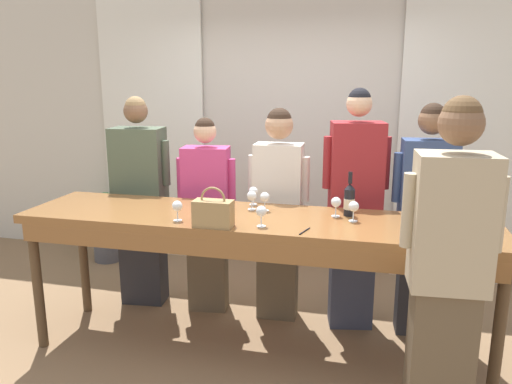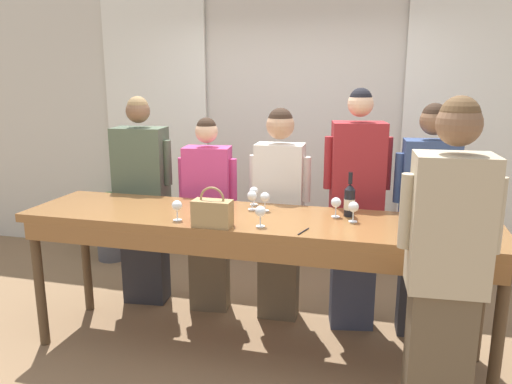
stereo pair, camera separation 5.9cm
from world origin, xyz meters
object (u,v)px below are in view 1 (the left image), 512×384
(wine_glass_front_mid, at_px, (354,207))
(guest_navy_coat, at_px, (425,218))
(wine_glass_center_left, at_px, (203,205))
(host_pouring, at_px, (447,273))
(wine_glass_front_right, at_px, (336,203))
(guest_olive_jacket, at_px, (141,202))
(wine_glass_center_right, at_px, (253,192))
(wine_glass_back_left, at_px, (177,207))
(wine_glass_front_left, at_px, (265,198))
(wine_glass_back_mid, at_px, (261,212))
(wine_glass_back_right, at_px, (457,219))
(wine_bottle, at_px, (349,200))
(guest_striped_shirt, at_px, (354,209))
(wine_glass_by_bottle, at_px, (416,217))
(potted_plant, at_px, (106,224))
(tasting_bar, at_px, (253,230))
(wine_glass_near_host, at_px, (252,196))
(handbag, at_px, (213,213))
(guest_pink_top, at_px, (207,214))
(wine_glass_center_mid, at_px, (461,204))
(guest_cream_sweater, at_px, (278,211))

(wine_glass_front_mid, xyz_separation_m, guest_navy_coat, (0.49, 0.55, -0.19))
(wine_glass_center_left, relative_size, host_pouring, 0.07)
(wine_glass_front_right, xyz_separation_m, wine_glass_center_left, (-0.84, -0.28, 0.00))
(guest_olive_jacket, height_order, guest_navy_coat, guest_olive_jacket)
(wine_glass_center_right, xyz_separation_m, wine_glass_back_left, (-0.38, -0.52, -0.00))
(wine_glass_front_left, xyz_separation_m, wine_glass_back_mid, (0.06, -0.36, 0.00))
(wine_glass_front_left, distance_m, wine_glass_back_right, 1.25)
(wine_bottle, bearing_deg, wine_glass_center_left, -160.65)
(guest_striped_shirt, bearing_deg, wine_glass_by_bottle, -60.03)
(wine_glass_center_right, distance_m, potted_plant, 2.30)
(wine_glass_front_right, relative_size, wine_glass_back_mid, 1.00)
(guest_striped_shirt, height_order, potted_plant, guest_striped_shirt)
(wine_glass_back_left, relative_size, guest_striped_shirt, 0.07)
(wine_bottle, distance_m, wine_glass_by_bottle, 0.49)
(wine_glass_center_left, distance_m, potted_plant, 2.38)
(tasting_bar, bearing_deg, wine_glass_near_host, 105.94)
(tasting_bar, distance_m, wine_glass_back_left, 0.53)
(guest_olive_jacket, xyz_separation_m, potted_plant, (-0.83, 0.82, -0.50))
(wine_glass_back_mid, bearing_deg, wine_glass_front_right, 38.28)
(handbag, relative_size, wine_glass_back_right, 1.91)
(wine_glass_back_right, bearing_deg, guest_pink_top, 159.12)
(wine_glass_center_left, bearing_deg, wine_glass_front_right, 18.40)
(guest_pink_top, bearing_deg, guest_navy_coat, -0.00)
(wine_glass_back_right, bearing_deg, guest_striped_shirt, 132.26)
(handbag, distance_m, wine_glass_center_mid, 1.63)
(wine_glass_back_right, bearing_deg, potted_plant, 154.95)
(handbag, height_order, wine_glass_back_mid, handbag)
(wine_glass_front_right, height_order, wine_glass_center_right, same)
(wine_glass_near_host, relative_size, wine_glass_by_bottle, 1.00)
(wine_glass_back_mid, height_order, wine_glass_back_right, same)
(guest_cream_sweater, bearing_deg, guest_navy_coat, -0.00)
(tasting_bar, xyz_separation_m, wine_glass_back_right, (1.27, -0.08, 0.19))
(handbag, relative_size, guest_pink_top, 0.16)
(wine_glass_back_mid, xyz_separation_m, guest_striped_shirt, (0.54, 0.80, -0.16))
(wine_glass_front_left, xyz_separation_m, wine_glass_center_left, (-0.34, -0.30, 0.00))
(wine_glass_front_mid, height_order, wine_glass_center_right, same)
(wine_glass_front_left, xyz_separation_m, wine_glass_center_mid, (1.30, 0.14, 0.00))
(host_pouring, bearing_deg, potted_plant, 147.53)
(wine_glass_front_right, bearing_deg, wine_glass_center_right, 164.34)
(wine_glass_front_mid, bearing_deg, wine_glass_back_right, -13.00)
(guest_olive_jacket, relative_size, guest_pink_top, 1.10)
(wine_glass_back_mid, relative_size, guest_cream_sweater, 0.08)
(wine_glass_front_right, bearing_deg, handbag, -150.25)
(handbag, bearing_deg, wine_glass_center_mid, 20.53)
(tasting_bar, height_order, wine_glass_by_bottle, wine_glass_by_bottle)
(tasting_bar, relative_size, wine_glass_center_left, 23.78)
(wine_glass_front_mid, xyz_separation_m, host_pouring, (0.51, -0.62, -0.15))
(wine_glass_center_left, xyz_separation_m, wine_glass_near_host, (0.25, 0.32, 0.00))
(wine_glass_front_right, bearing_deg, wine_glass_by_bottle, -23.95)
(wine_glass_center_mid, xyz_separation_m, wine_glass_center_right, (-1.42, 0.01, 0.00))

